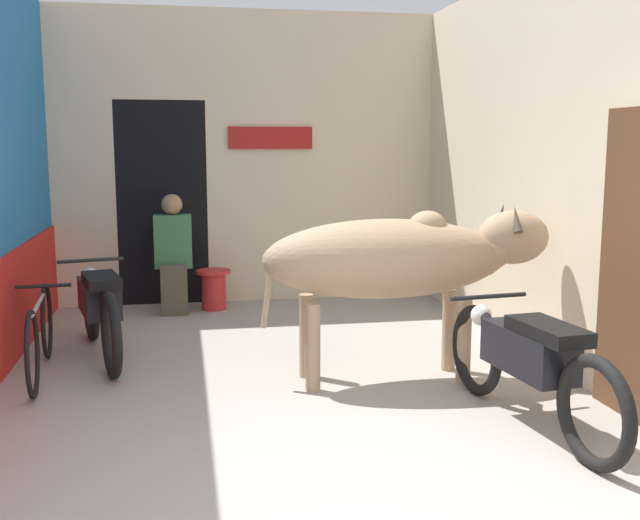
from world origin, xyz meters
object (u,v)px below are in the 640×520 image
at_px(bicycle, 40,335).
at_px(shopkeeper_seated, 173,251).
at_px(plastic_stool, 214,288).
at_px(cow, 401,259).
at_px(motorcycle_near, 529,361).
at_px(motorcycle_far, 100,306).

distance_m(bicycle, shopkeeper_seated, 2.35).
height_order(bicycle, plastic_stool, bicycle).
bearing_deg(cow, bicycle, 167.75).
bearing_deg(shopkeeper_seated, cow, -57.15).
height_order(motorcycle_near, plastic_stool, motorcycle_near).
bearing_deg(shopkeeper_seated, motorcycle_far, -110.22).
relative_size(motorcycle_near, shopkeeper_seated, 1.55).
xyz_separation_m(bicycle, shopkeeper_seated, (1.01, 2.09, 0.35)).
bearing_deg(motorcycle_near, bicycle, 152.56).
relative_size(motorcycle_far, shopkeeper_seated, 1.48).
xyz_separation_m(motorcycle_far, bicycle, (-0.41, -0.45, -0.12)).
height_order(cow, motorcycle_far, cow).
relative_size(motorcycle_near, bicycle, 1.17).
distance_m(motorcycle_far, plastic_stool, 2.03).
xyz_separation_m(motorcycle_near, shopkeeper_seated, (-2.26, 3.79, 0.24)).
distance_m(motorcycle_near, bicycle, 3.69).
bearing_deg(cow, plastic_stool, 115.26).
bearing_deg(motorcycle_near, cow, 115.39).
relative_size(cow, motorcycle_far, 1.18).
xyz_separation_m(cow, shopkeeper_seated, (-1.74, 2.69, -0.27)).
bearing_deg(bicycle, motorcycle_far, 47.72).
height_order(motorcycle_far, shopkeeper_seated, shopkeeper_seated).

